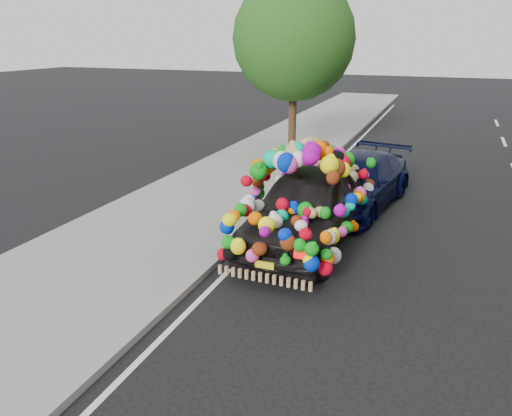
% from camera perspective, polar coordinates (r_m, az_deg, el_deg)
% --- Properties ---
extents(ground, '(100.00, 100.00, 0.00)m').
position_cam_1_polar(ground, '(8.76, 9.03, -9.24)').
color(ground, black).
rests_on(ground, ground).
extents(sidewalk, '(4.00, 60.00, 0.12)m').
position_cam_1_polar(sidewalk, '(10.39, -14.80, -4.61)').
color(sidewalk, gray).
rests_on(sidewalk, ground).
extents(kerb, '(0.15, 60.00, 0.13)m').
position_cam_1_polar(kerb, '(9.43, -5.08, -6.48)').
color(kerb, gray).
rests_on(kerb, ground).
extents(tree_near_sidewalk, '(4.20, 4.20, 6.13)m').
position_cam_1_polar(tree_near_sidewalk, '(17.89, 4.39, 18.72)').
color(tree_near_sidewalk, '#332114').
rests_on(tree_near_sidewalk, ground).
extents(plush_art_car, '(2.29, 4.79, 2.20)m').
position_cam_1_polar(plush_art_car, '(10.22, 5.81, 1.96)').
color(plush_art_car, black).
rests_on(plush_art_car, ground).
extents(navy_sedan, '(2.50, 4.68, 1.29)m').
position_cam_1_polar(navy_sedan, '(12.82, 11.51, 2.96)').
color(navy_sedan, black).
rests_on(navy_sedan, ground).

